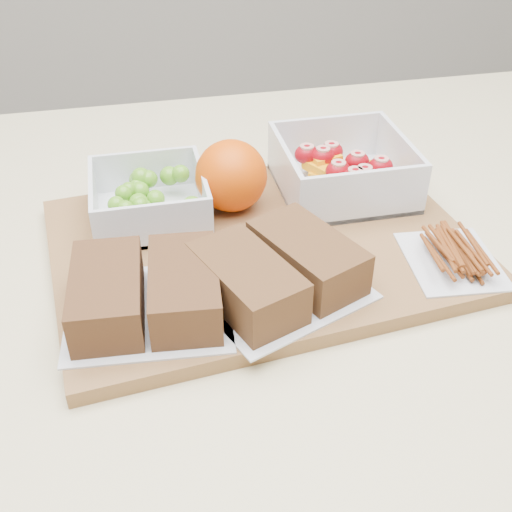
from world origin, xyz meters
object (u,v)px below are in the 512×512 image
at_px(fruit_container, 342,172).
at_px(pretzel_bag, 453,252).
at_px(grape_container, 151,199).
at_px(sandwich_bag_center, 278,271).
at_px(cutting_board, 262,247).
at_px(sandwich_bag_left, 146,292).
at_px(orange, 231,176).

relative_size(fruit_container, pretzel_bag, 1.27).
distance_m(grape_container, pretzel_bag, 0.32).
bearing_deg(sandwich_bag_center, cutting_board, 87.40).
relative_size(sandwich_bag_left, pretzel_bag, 1.38).
relative_size(cutting_board, fruit_container, 2.96).
relative_size(grape_container, pretzel_bag, 1.07).
relative_size(orange, sandwich_bag_center, 0.43).
bearing_deg(grape_container, pretzel_bag, -27.52).
bearing_deg(grape_container, sandwich_bag_center, -55.93).
bearing_deg(sandwich_bag_left, pretzel_bag, 2.03).
height_order(cutting_board, sandwich_bag_left, sandwich_bag_left).
xyz_separation_m(cutting_board, orange, (-0.02, 0.07, 0.05)).
distance_m(cutting_board, grape_container, 0.13).
relative_size(sandwich_bag_center, pretzel_bag, 1.64).
xyz_separation_m(cutting_board, grape_container, (-0.11, 0.07, 0.03)).
distance_m(grape_container, orange, 0.09).
bearing_deg(pretzel_bag, grape_container, 152.48).
distance_m(sandwich_bag_center, pretzel_bag, 0.18).
distance_m(fruit_container, sandwich_bag_center, 0.20).
bearing_deg(orange, cutting_board, -75.70).
distance_m(cutting_board, orange, 0.09).
bearing_deg(grape_container, orange, 0.16).
relative_size(grape_container, sandwich_bag_left, 0.78).
height_order(grape_container, sandwich_bag_left, grape_container).
bearing_deg(sandwich_bag_center, pretzel_bag, 1.77).
bearing_deg(sandwich_bag_center, sandwich_bag_left, -177.59).
bearing_deg(cutting_board, pretzel_bag, -29.14).
relative_size(cutting_board, grape_container, 3.51).
bearing_deg(pretzel_bag, fruit_container, 111.65).
bearing_deg(orange, fruit_container, 4.39).
bearing_deg(orange, pretzel_bag, -37.25).
height_order(sandwich_bag_center, pretzel_bag, sandwich_bag_center).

